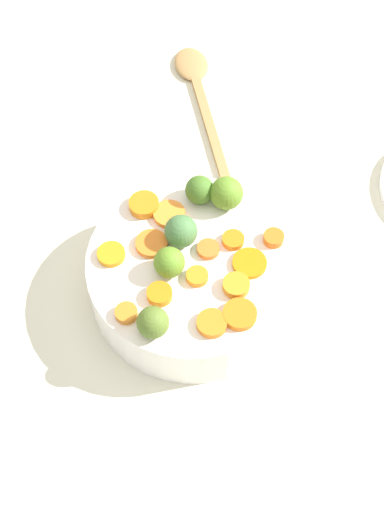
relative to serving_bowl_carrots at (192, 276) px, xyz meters
name	(u,v)px	position (x,y,z in m)	size (l,w,h in m)	color
tabletop	(174,334)	(0.04, 0.04, -0.05)	(2.40, 2.40, 0.02)	beige
serving_bowl_carrots	(192,276)	(0.00, 0.00, 0.00)	(0.25, 0.25, 0.07)	white
carrot_slice_0	(149,245)	(0.04, -0.03, 0.04)	(0.04, 0.04, 0.01)	orange
carrot_slice_1	(144,205)	(0.03, -0.09, 0.04)	(0.04, 0.04, 0.01)	orange
carrot_slice_2	(249,263)	(-0.06, 0.03, 0.04)	(0.04, 0.04, 0.01)	orange
carrot_slice_3	(169,214)	(0.01, -0.07, 0.04)	(0.04, 0.04, 0.01)	orange
carrot_slice_4	(233,240)	(-0.05, -0.01, 0.04)	(0.03, 0.03, 0.01)	orange
carrot_slice_5	(240,314)	(-0.03, 0.09, 0.04)	(0.04, 0.04, 0.01)	orange
carrot_slice_6	(212,323)	(0.01, 0.09, 0.04)	(0.03, 0.03, 0.01)	orange
carrot_slice_7	(274,238)	(-0.10, 0.00, 0.04)	(0.02, 0.02, 0.01)	orange
carrot_slice_8	(125,310)	(0.09, 0.04, 0.04)	(0.03, 0.03, 0.01)	orange
carrot_slice_9	(197,276)	(0.00, 0.02, 0.04)	(0.03, 0.03, 0.01)	orange
carrot_slice_10	(111,254)	(0.09, -0.04, 0.04)	(0.03, 0.03, 0.01)	orange
carrot_slice_11	(208,249)	(-0.02, -0.01, 0.04)	(0.03, 0.03, 0.01)	orange
carrot_slice_12	(236,285)	(-0.04, 0.05, 0.04)	(0.03, 0.03, 0.01)	orange
carrot_slice_13	(160,294)	(0.05, 0.03, 0.04)	(0.03, 0.03, 0.01)	orange
brussels_sprout_0	(169,262)	(0.03, 0.00, 0.05)	(0.04, 0.04, 0.04)	#5B8725
brussels_sprout_1	(226,193)	(-0.07, -0.07, 0.06)	(0.04, 0.04, 0.04)	#5A8826
brussels_sprout_2	(200,190)	(-0.04, -0.08, 0.05)	(0.04, 0.04, 0.04)	#436F24
brussels_sprout_3	(181,231)	(0.00, -0.03, 0.05)	(0.04, 0.04, 0.04)	#46753F
brussels_sprout_4	(153,322)	(0.07, 0.07, 0.05)	(0.04, 0.04, 0.04)	#546E27
wooden_spoon	(198,85)	(-0.12, -0.33, -0.03)	(0.06, 0.27, 0.01)	#AB804A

